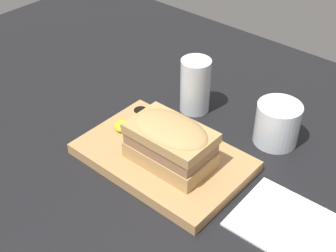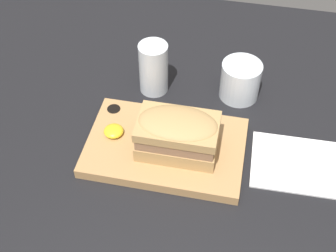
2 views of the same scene
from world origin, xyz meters
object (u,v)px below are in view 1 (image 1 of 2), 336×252
(serving_board, at_px, (163,157))
(wine_glass, at_px, (277,125))
(napkin, at_px, (296,229))
(sandwich, at_px, (171,141))
(water_glass, at_px, (195,89))

(serving_board, bearing_deg, wine_glass, 56.51)
(napkin, bearing_deg, wine_glass, 129.25)
(serving_board, distance_m, wine_glass, 0.22)
(serving_board, height_order, sandwich, sandwich)
(water_glass, height_order, wine_glass, water_glass)
(serving_board, relative_size, wine_glass, 3.57)
(water_glass, xyz_separation_m, wine_glass, (0.18, 0.02, -0.01))
(serving_board, distance_m, napkin, 0.26)
(serving_board, xyz_separation_m, sandwich, (0.02, -0.01, 0.05))
(napkin, bearing_deg, serving_board, -176.62)
(serving_board, height_order, water_glass, water_glass)
(water_glass, relative_size, napkin, 0.59)
(sandwich, bearing_deg, water_glass, 115.74)
(napkin, bearing_deg, water_glass, 154.56)
(sandwich, xyz_separation_m, water_glass, (-0.08, 0.17, -0.02))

